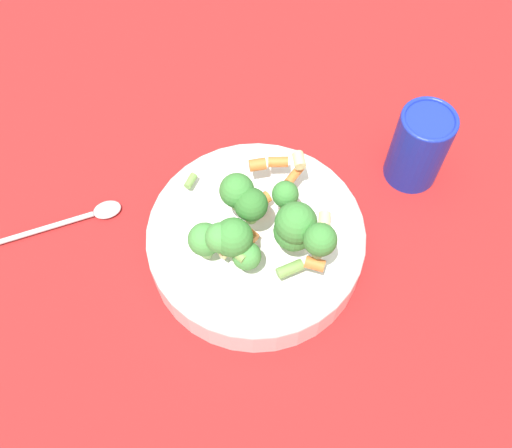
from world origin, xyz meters
TOP-DOWN VIEW (x-y plane):
  - ground_plane at (0.00, 0.00)m, footprint 3.00×3.00m
  - bowl at (0.00, 0.00)m, footprint 0.26×0.26m
  - pasta_salad at (-0.02, -0.01)m, footprint 0.16×0.18m
  - cup at (0.12, -0.20)m, footprint 0.07×0.07m
  - spoon at (0.04, 0.22)m, footprint 0.07×0.16m

SIDE VIEW (x-z plane):
  - ground_plane at x=0.00m, z-range 0.00..0.00m
  - spoon at x=0.04m, z-range 0.00..0.01m
  - bowl at x=0.00m, z-range 0.00..0.06m
  - cup at x=0.12m, z-range 0.00..0.12m
  - pasta_salad at x=-0.02m, z-range 0.06..0.15m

